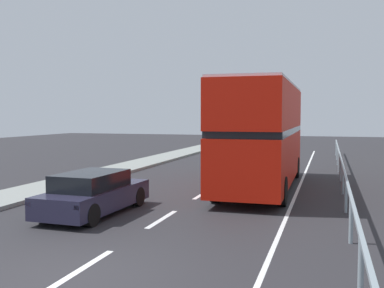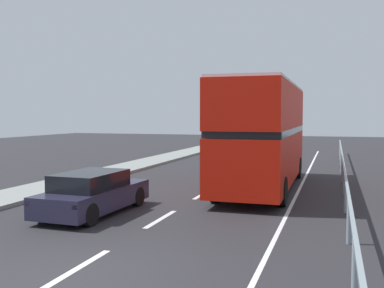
# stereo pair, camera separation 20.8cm
# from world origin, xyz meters

# --- Properties ---
(ground_plane) EXTENTS (75.76, 120.00, 0.10)m
(ground_plane) POSITION_xyz_m (0.00, 0.00, -0.05)
(ground_plane) COLOR #28272B
(lane_paint_markings) EXTENTS (3.61, 46.00, 0.01)m
(lane_paint_markings) POSITION_xyz_m (2.07, 8.18, 0.00)
(lane_paint_markings) COLOR silver
(lane_paint_markings) RESTS_ON ground
(bridge_side_railing) EXTENTS (0.10, 42.00, 1.10)m
(bridge_side_railing) POSITION_xyz_m (5.18, 9.00, 0.89)
(bridge_side_railing) COLOR gray
(bridge_side_railing) RESTS_ON ground
(double_decker_bus_red) EXTENTS (2.64, 10.16, 4.33)m
(double_decker_bus_red) POSITION_xyz_m (2.01, 11.22, 2.32)
(double_decker_bus_red) COLOR red
(double_decker_bus_red) RESTS_ON ground
(hatchback_car_near) EXTENTS (1.85, 4.38, 1.32)m
(hatchback_car_near) POSITION_xyz_m (-2.26, 4.80, 0.64)
(hatchback_car_near) COLOR #252339
(hatchback_car_near) RESTS_ON ground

